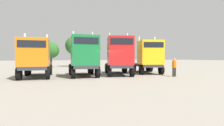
% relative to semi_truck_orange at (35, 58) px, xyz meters
% --- Properties ---
extents(ground, '(200.00, 200.00, 0.00)m').
position_rel_semi_truck_orange_xyz_m(ground, '(6.27, -1.26, -1.83)').
color(ground, gray).
extents(semi_truck_orange, '(2.89, 6.26, 4.07)m').
position_rel_semi_truck_orange_xyz_m(semi_truck_orange, '(0.00, 0.00, 0.00)').
color(semi_truck_orange, '#333338').
rests_on(semi_truck_orange, ground).
extents(semi_truck_green, '(2.93, 5.86, 4.44)m').
position_rel_semi_truck_orange_xyz_m(semi_truck_green, '(4.29, -0.54, 0.18)').
color(semi_truck_green, '#333338').
rests_on(semi_truck_green, ground).
extents(semi_truck_red, '(4.15, 6.87, 4.48)m').
position_rel_semi_truck_orange_xyz_m(semi_truck_red, '(7.93, -0.60, 0.19)').
color(semi_truck_red, '#333338').
rests_on(semi_truck_red, ground).
extents(semi_truck_yellow, '(3.98, 6.42, 4.32)m').
position_rel_semi_truck_orange_xyz_m(semi_truck_yellow, '(11.84, 0.04, 0.10)').
color(semi_truck_yellow, '#333338').
rests_on(semi_truck_yellow, ground).
extents(visitor_in_hivis, '(0.47, 0.47, 1.79)m').
position_rel_semi_truck_orange_xyz_m(visitor_in_hivis, '(12.54, -3.43, -0.79)').
color(visitor_in_hivis, '#252525').
rests_on(visitor_in_hivis, ground).
extents(oak_far_left, '(3.13, 3.13, 4.84)m').
position_rel_semi_truck_orange_xyz_m(oak_far_left, '(1.64, 18.43, 1.42)').
color(oak_far_left, '#4C3823').
rests_on(oak_far_left, ground).
extents(oak_far_centre, '(3.61, 3.61, 6.07)m').
position_rel_semi_truck_orange_xyz_m(oak_far_centre, '(6.09, 18.25, 2.41)').
color(oak_far_centre, '#4C3823').
rests_on(oak_far_centre, ground).
extents(oak_far_right, '(3.44, 3.44, 5.34)m').
position_rel_semi_truck_orange_xyz_m(oak_far_right, '(10.32, 19.72, 1.77)').
color(oak_far_right, '#4C3823').
rests_on(oak_far_right, ground).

